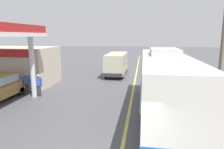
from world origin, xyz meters
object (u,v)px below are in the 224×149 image
object	(u,v)px
coach_bus_main	(165,85)
pedestrian_by_shop	(27,82)
minibus_opposing_lane	(117,62)
pedestrian_near_pump	(39,84)

from	to	relation	value
coach_bus_main	pedestrian_by_shop	distance (m)	10.29
coach_bus_main	pedestrian_by_shop	xyz separation A→B (m)	(-9.88, 2.74, -0.79)
coach_bus_main	minibus_opposing_lane	size ratio (longest dim) A/B	1.80
minibus_opposing_lane	pedestrian_by_shop	size ratio (longest dim) A/B	3.69
coach_bus_main	minibus_opposing_lane	world-z (taller)	coach_bus_main
minibus_opposing_lane	pedestrian_near_pump	size ratio (longest dim) A/B	3.69
minibus_opposing_lane	pedestrian_by_shop	world-z (taller)	minibus_opposing_lane
pedestrian_near_pump	minibus_opposing_lane	bearing A→B (deg)	63.41
minibus_opposing_lane	pedestrian_near_pump	distance (m)	10.29
coach_bus_main	pedestrian_near_pump	xyz separation A→B (m)	(-8.75, 2.35, -0.79)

